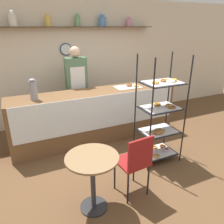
# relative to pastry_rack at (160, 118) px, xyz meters

# --- Properties ---
(ground_plane) EXTENTS (14.00, 14.00, 0.00)m
(ground_plane) POSITION_rel_pastry_rack_xyz_m (-0.67, -0.03, -0.76)
(ground_plane) COLOR brown
(back_wall) EXTENTS (10.00, 0.30, 2.70)m
(back_wall) POSITION_rel_pastry_rack_xyz_m (-0.67, 2.31, 0.61)
(back_wall) COLOR beige
(back_wall) RESTS_ON ground_plane
(display_counter) EXTENTS (3.19, 0.63, 0.98)m
(display_counter) POSITION_rel_pastry_rack_xyz_m (-0.67, 1.13, -0.27)
(display_counter) COLOR brown
(display_counter) RESTS_ON ground_plane
(pastry_rack) EXTENTS (0.66, 0.47, 1.75)m
(pastry_rack) POSITION_rel_pastry_rack_xyz_m (0.00, 0.00, 0.00)
(pastry_rack) COLOR black
(pastry_rack) RESTS_ON ground_plane
(person_worker) EXTENTS (0.41, 0.23, 1.77)m
(person_worker) POSITION_rel_pastry_rack_xyz_m (-0.88, 1.65, 0.21)
(person_worker) COLOR #282833
(person_worker) RESTS_ON ground_plane
(cafe_table) EXTENTS (0.62, 0.62, 0.74)m
(cafe_table) POSITION_rel_pastry_rack_xyz_m (-1.36, -0.57, -0.21)
(cafe_table) COLOR #262628
(cafe_table) RESTS_ON ground_plane
(cafe_chair) EXTENTS (0.42, 0.42, 0.90)m
(cafe_chair) POSITION_rel_pastry_rack_xyz_m (-0.79, -0.60, -0.20)
(cafe_chair) COLOR black
(cafe_chair) RESTS_ON ground_plane
(coffee_carafe) EXTENTS (0.12, 0.12, 0.36)m
(coffee_carafe) POSITION_rel_pastry_rack_xyz_m (-1.77, 1.07, 0.40)
(coffee_carafe) COLOR gray
(coffee_carafe) RESTS_ON display_counter
(donut_tray_counter) EXTENTS (0.51, 0.33, 0.05)m
(donut_tray_counter) POSITION_rel_pastry_rack_xyz_m (0.06, 1.13, 0.24)
(donut_tray_counter) COLOR silver
(donut_tray_counter) RESTS_ON display_counter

